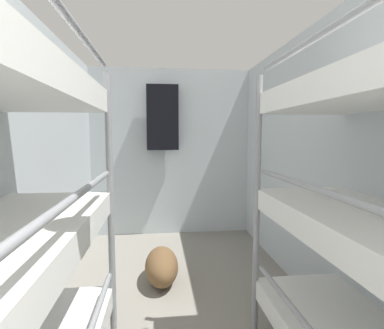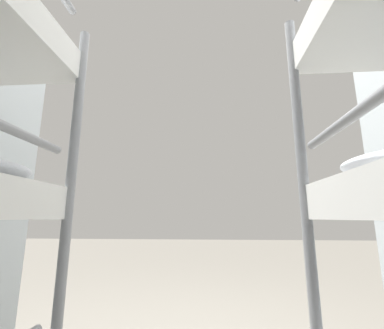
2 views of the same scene
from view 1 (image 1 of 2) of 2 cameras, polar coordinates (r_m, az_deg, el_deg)
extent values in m
cube|color=silver|center=(2.40, 28.01, -1.05)|extent=(0.06, 4.88, 2.39)
cube|color=silver|center=(4.39, -4.04, 2.28)|extent=(2.40, 0.06, 2.39)
cylinder|color=gray|center=(2.11, -15.22, -8.94)|extent=(0.04, 0.04, 1.85)
cylinder|color=gray|center=(1.16, -22.61, -6.68)|extent=(0.03, 1.62, 0.03)
cylinder|color=gray|center=(1.21, -23.90, 25.75)|extent=(0.03, 1.62, 0.03)
cylinder|color=gray|center=(2.19, 12.24, -8.29)|extent=(0.04, 0.04, 1.85)
cylinder|color=gray|center=(1.31, 25.72, -5.41)|extent=(0.03, 1.62, 0.03)
cylinder|color=gray|center=(1.36, 26.99, 23.31)|extent=(0.03, 1.62, 0.03)
ellipsoid|color=brown|center=(3.13, -5.82, -18.69)|extent=(0.32, 0.64, 0.32)
cube|color=black|center=(4.23, -5.62, 8.89)|extent=(0.44, 0.12, 0.90)
camera|label=2|loc=(1.35, -3.21, -16.55)|focal=24.00mm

